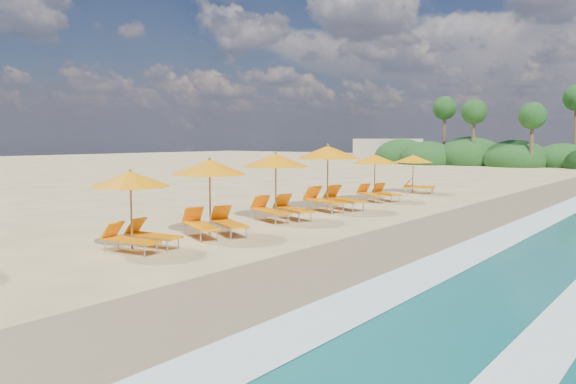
{
  "coord_description": "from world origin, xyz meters",
  "views": [
    {
      "loc": [
        10.17,
        -12.96,
        2.81
      ],
      "look_at": [
        0.0,
        0.0,
        1.2
      ],
      "focal_mm": 34.18,
      "sensor_mm": 36.0,
      "label": 1
    }
  ],
  "objects": [
    {
      "name": "station_3",
      "position": [
        -1.27,
        -1.94,
        1.27
      ],
      "size": [
        2.97,
        2.95,
        2.27
      ],
      "rotation": [
        0.0,
        0.0,
        -0.43
      ],
      "color": "olive",
      "rests_on": "ground"
    },
    {
      "name": "ground",
      "position": [
        0.0,
        0.0,
        0.0
      ],
      "size": [
        160.0,
        160.0,
        0.0
      ],
      "primitive_type": "plane",
      "color": "#D6BC7D",
      "rests_on": "ground"
    },
    {
      "name": "station_4",
      "position": [
        -1.71,
        1.64,
        1.32
      ],
      "size": [
        3.03,
        2.97,
        2.36
      ],
      "rotation": [
        0.0,
        0.0,
        -0.35
      ],
      "color": "olive",
      "rests_on": "ground"
    },
    {
      "name": "station_2",
      "position": [
        -1.31,
        -4.56,
        1.15
      ],
      "size": [
        2.42,
        2.3,
        2.05
      ],
      "rotation": [
        0.0,
        0.0,
        0.15
      ],
      "color": "olive",
      "rests_on": "ground"
    },
    {
      "name": "beach_building",
      "position": [
        -22.0,
        48.0,
        1.4
      ],
      "size": [
        7.0,
        5.0,
        2.8
      ],
      "primitive_type": "cube",
      "color": "beige",
      "rests_on": "ground"
    },
    {
      "name": "surf_foam",
      "position": [
        6.7,
        0.0,
        0.03
      ],
      "size": [
        4.0,
        160.0,
        0.01
      ],
      "color": "white",
      "rests_on": "ground"
    },
    {
      "name": "station_5",
      "position": [
        -1.77,
        4.98,
        1.46
      ],
      "size": [
        3.31,
        3.24,
        2.6
      ],
      "rotation": [
        0.0,
        0.0,
        -0.32
      ],
      "color": "olive",
      "rests_on": "ground"
    },
    {
      "name": "station_6",
      "position": [
        -1.92,
        8.94,
        1.21
      ],
      "size": [
        2.87,
        2.87,
        2.16
      ],
      "rotation": [
        0.0,
        0.0,
        -0.49
      ],
      "color": "olive",
      "rests_on": "ground"
    },
    {
      "name": "station_7",
      "position": [
        -2.1,
        13.44,
        1.14
      ],
      "size": [
        2.6,
        2.55,
        2.03
      ],
      "rotation": [
        0.0,
        0.0,
        0.35
      ],
      "color": "olive",
      "rests_on": "ground"
    },
    {
      "name": "wet_sand",
      "position": [
        4.0,
        0.0,
        0.01
      ],
      "size": [
        4.0,
        160.0,
        0.01
      ],
      "primitive_type": "cube",
      "color": "#887651",
      "rests_on": "ground"
    },
    {
      "name": "treeline",
      "position": [
        -9.94,
        45.51,
        1.0
      ],
      "size": [
        25.8,
        8.8,
        9.74
      ],
      "color": "#163D14",
      "rests_on": "ground"
    }
  ]
}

